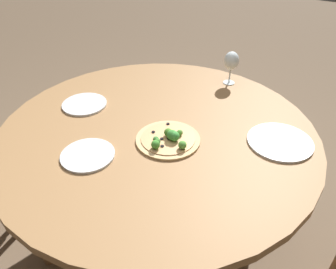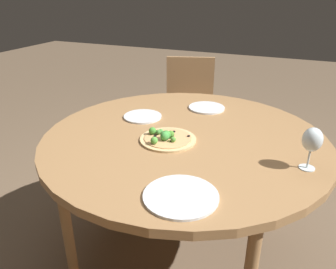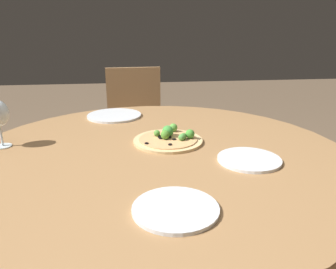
# 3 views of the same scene
# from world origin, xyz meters

# --- Properties ---
(dining_table) EXTENTS (1.37, 1.37, 0.75)m
(dining_table) POSITION_xyz_m (0.00, 0.00, 0.69)
(dining_table) COLOR olive
(dining_table) RESTS_ON ground_plane
(chair) EXTENTS (0.42, 0.42, 0.90)m
(chair) POSITION_xyz_m (-0.05, 1.11, 0.48)
(chair) COLOR #997047
(chair) RESTS_ON ground_plane
(pizza) EXTENTS (0.26, 0.26, 0.06)m
(pizza) POSITION_xyz_m (0.05, 0.09, 0.76)
(pizza) COLOR tan
(pizza) RESTS_ON dining_table
(plate_near) EXTENTS (0.21, 0.21, 0.01)m
(plate_near) POSITION_xyz_m (0.29, -0.13, 0.75)
(plate_near) COLOR silver
(plate_near) RESTS_ON dining_table
(plate_far) EXTENTS (0.21, 0.21, 0.01)m
(plate_far) POSITION_xyz_m (0.01, -0.40, 0.75)
(plate_far) COLOR silver
(plate_far) RESTS_ON dining_table
(plate_side) EXTENTS (0.26, 0.26, 0.01)m
(plate_side) POSITION_xyz_m (-0.17, 0.48, 0.75)
(plate_side) COLOR silver
(plate_side) RESTS_ON dining_table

